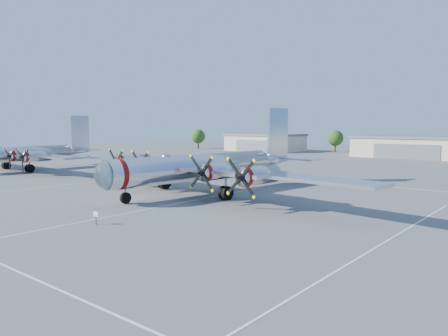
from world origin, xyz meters
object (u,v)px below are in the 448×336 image
Objects in this scene: hangar_center at (414,147)px; tree_far_west at (198,136)px; hangar_west at (265,142)px; tree_west at (335,138)px; main_bomber_b29 at (206,192)px; bomber_west at (27,170)px; info_placard at (96,216)px.

tree_far_west reaches higher than hangar_center.
tree_west is (20.00, 8.04, 1.51)m from hangar_west.
main_bomber_b29 is 42.50m from bomber_west.
hangar_center is 4.31× the size of tree_west.
tree_west is 86.71m from main_bomber_b29.
tree_west is at bearing 111.24° from main_bomber_b29.
tree_far_west reaches higher than hangar_west.
bomber_west is (-42.49, -1.02, 0.00)m from main_bomber_b29.
tree_west reaches higher than info_placard.
tree_west is (-25.00, 8.04, 1.51)m from hangar_center.
tree_far_west reaches higher than info_placard.
tree_west is 87.26m from bomber_west.
hangar_center reaches higher than info_placard.
hangar_center is 0.60× the size of main_bomber_b29.
hangar_center is 70.13m from tree_far_west.
main_bomber_b29 is (67.12, -71.73, -4.22)m from tree_far_west.
tree_far_west is at bearing 108.99° from bomber_west.
main_bomber_b29 is at bearing 1.66° from bomber_west.
tree_far_west is (-25.00, -3.96, 1.51)m from hangar_west.
hangar_west is at bearing 125.54° from main_bomber_b29.
bomber_west is (-45.37, -76.71, -2.71)m from hangar_center.
tree_far_west is at bearing -170.99° from hangar_west.
hangar_center reaches higher than main_bomber_b29.
tree_west reaches higher than main_bomber_b29.
tree_far_west is 0.14× the size of main_bomber_b29.
tree_west reaches higher than hangar_center.
hangar_center is 4.31× the size of tree_far_west.
tree_far_west is 1.00× the size of tree_west.
tree_far_west is 98.33m from main_bomber_b29.
info_placard is at bearing -75.39° from tree_west.
bomber_west is at bearing -90.27° from hangar_west.
hangar_center is (45.00, -0.00, -0.00)m from hangar_west.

